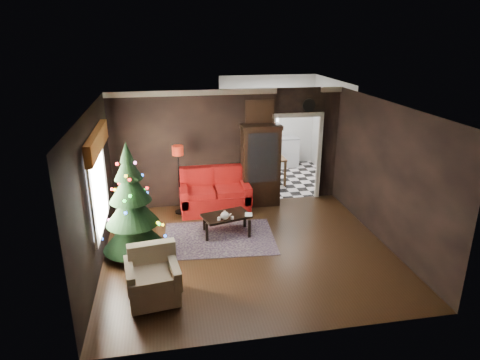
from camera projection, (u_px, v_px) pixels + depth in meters
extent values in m
plane|color=black|center=(248.00, 250.00, 8.29)|extent=(5.50, 5.50, 0.00)
plane|color=white|center=(249.00, 108.00, 7.36)|extent=(5.50, 5.50, 0.00)
plane|color=black|center=(228.00, 148.00, 10.14)|extent=(5.50, 0.00, 5.50)
plane|color=black|center=(287.00, 248.00, 5.51)|extent=(5.50, 0.00, 5.50)
plane|color=black|center=(94.00, 193.00, 7.36)|extent=(0.00, 5.50, 5.50)
plane|color=black|center=(386.00, 175.00, 8.29)|extent=(0.00, 5.50, 5.50)
cube|color=white|center=(98.00, 186.00, 7.54)|extent=(0.05, 1.60, 1.40)
cube|color=brown|center=(97.00, 141.00, 7.28)|extent=(0.12, 2.10, 0.35)
plane|color=white|center=(278.00, 179.00, 12.29)|extent=(3.00, 3.00, 0.00)
cube|color=white|center=(268.00, 111.00, 13.06)|extent=(0.70, 0.06, 0.70)
cube|color=#422F3D|center=(219.00, 238.00, 8.77)|extent=(2.38, 1.81, 0.01)
cylinder|color=silver|center=(219.00, 219.00, 8.56)|extent=(0.09, 0.09, 0.06)
cylinder|color=silver|center=(232.00, 218.00, 8.61)|extent=(0.09, 0.09, 0.06)
imported|color=#A37D5E|center=(245.00, 210.00, 8.77)|extent=(0.15, 0.05, 0.20)
cylinder|color=white|center=(309.00, 105.00, 10.10)|extent=(0.32, 0.32, 0.06)
cube|color=#B8853D|center=(260.00, 112.00, 9.94)|extent=(0.62, 0.05, 0.52)
cube|color=white|center=(269.00, 153.00, 13.25)|extent=(1.80, 0.60, 0.90)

